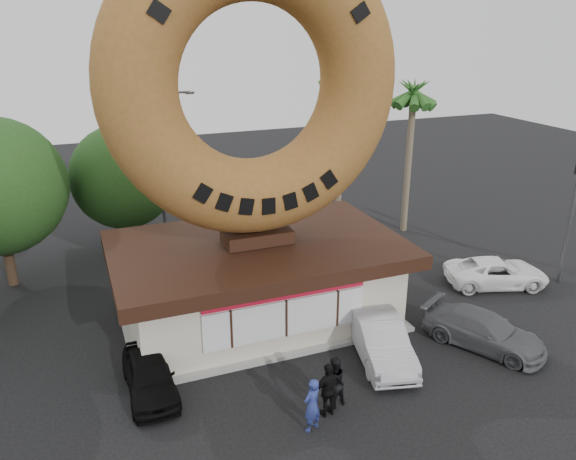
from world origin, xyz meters
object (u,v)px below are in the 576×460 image
at_px(giant_donut, 254,84).
at_px(person_right, 329,390).
at_px(person_center, 334,382).
at_px(car_silver, 380,339).
at_px(car_grey, 484,330).
at_px(donut_shop, 258,278).
at_px(street_lamp, 162,160).
at_px(traffic_signal, 574,202).
at_px(car_white, 497,272).
at_px(car_black, 149,375).
at_px(person_left, 312,405).

bearing_deg(giant_donut, person_right, -89.59).
relative_size(person_center, car_silver, 0.38).
relative_size(person_right, car_grey, 0.40).
bearing_deg(giant_donut, donut_shop, -90.00).
height_order(street_lamp, traffic_signal, street_lamp).
bearing_deg(car_white, person_right, 134.11).
xyz_separation_m(car_silver, car_white, (7.90, 3.14, -0.11)).
bearing_deg(person_center, car_silver, -158.35).
relative_size(person_right, car_silver, 0.40).
height_order(giant_donut, person_right, giant_donut).
height_order(car_black, car_grey, car_grey).
xyz_separation_m(giant_donut, street_lamp, (-1.86, 10.00, -4.79)).
relative_size(giant_donut, traffic_signal, 1.80).
distance_m(giant_donut, car_black, 10.46).
distance_m(street_lamp, person_center, 16.71).
relative_size(street_lamp, car_silver, 1.77).
bearing_deg(donut_shop, traffic_signal, -8.10).
height_order(car_silver, car_grey, car_silver).
xyz_separation_m(giant_donut, person_left, (-0.69, -6.93, -8.40)).
bearing_deg(giant_donut, car_black, -145.30).
bearing_deg(giant_donut, car_grey, -35.91).
bearing_deg(car_black, person_right, -32.69).
relative_size(giant_donut, car_white, 2.41).
xyz_separation_m(person_center, car_white, (10.63, 4.98, -0.23)).
xyz_separation_m(donut_shop, car_white, (11.00, -1.16, -1.13)).
distance_m(donut_shop, traffic_signal, 14.30).
xyz_separation_m(person_center, person_right, (-0.33, -0.34, 0.05)).
distance_m(person_left, person_center, 1.32).
bearing_deg(person_left, car_white, -177.96).
bearing_deg(traffic_signal, giant_donut, 171.83).
height_order(donut_shop, giant_donut, giant_donut).
bearing_deg(traffic_signal, person_center, -163.06).
bearing_deg(car_silver, traffic_signal, 25.71).
xyz_separation_m(traffic_signal, car_black, (-18.86, -1.36, -3.23)).
distance_m(person_center, car_white, 11.74).
distance_m(traffic_signal, person_right, 14.96).
distance_m(car_black, car_grey, 12.02).
relative_size(person_center, car_white, 0.38).
bearing_deg(giant_donut, traffic_signal, -8.17).
distance_m(person_right, car_white, 12.18).
bearing_deg(car_silver, car_black, -173.08).
relative_size(giant_donut, car_black, 2.91).
xyz_separation_m(donut_shop, street_lamp, (-1.86, 10.02, 2.72)).
relative_size(giant_donut, person_left, 6.28).
distance_m(traffic_signal, car_silver, 11.56).
distance_m(person_left, person_right, 0.85).
distance_m(street_lamp, traffic_signal, 19.90).
bearing_deg(car_black, traffic_signal, 4.03).
bearing_deg(person_right, person_center, -142.13).
relative_size(traffic_signal, person_right, 3.36).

